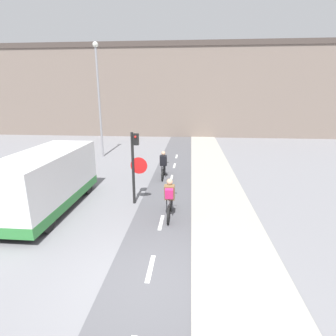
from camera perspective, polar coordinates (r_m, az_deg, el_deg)
The scene contains 9 objects.
ground_plane at distance 6.83m, azimuth -4.52°, elevation -23.59°, with size 120.00×120.00×0.00m, color gray.
bike_lane at distance 6.83m, azimuth -4.51°, elevation -23.48°, with size 2.09×60.00×0.02m.
sidewalk_strip at distance 6.88m, azimuth 16.07°, elevation -23.68°, with size 2.40×60.00×0.05m.
building_row_background at distance 29.55m, azimuth 3.19°, elevation 16.38°, with size 60.00×5.20×9.20m.
traffic_light_pole at distance 10.36m, azimuth -7.19°, elevation 1.68°, with size 0.67×0.25×2.92m.
street_lamp_far at distance 18.90m, azimuth -14.89°, elevation 16.03°, with size 0.36×0.36×7.55m.
cyclist_near at distance 9.40m, azimuth 0.35°, elevation -6.84°, with size 0.46×1.72×1.47m.
cyclist_far at distance 13.82m, azimuth -0.99°, elevation 0.45°, with size 0.46×1.67×1.46m.
van at distance 10.99m, azimuth -24.95°, elevation -2.77°, with size 1.96×5.29×2.24m.
Camera 1 is at (0.94, -5.20, 4.34)m, focal length 28.00 mm.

